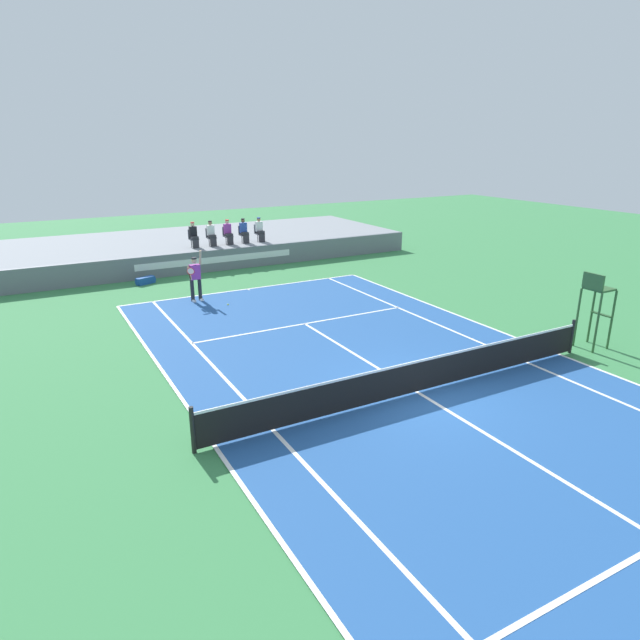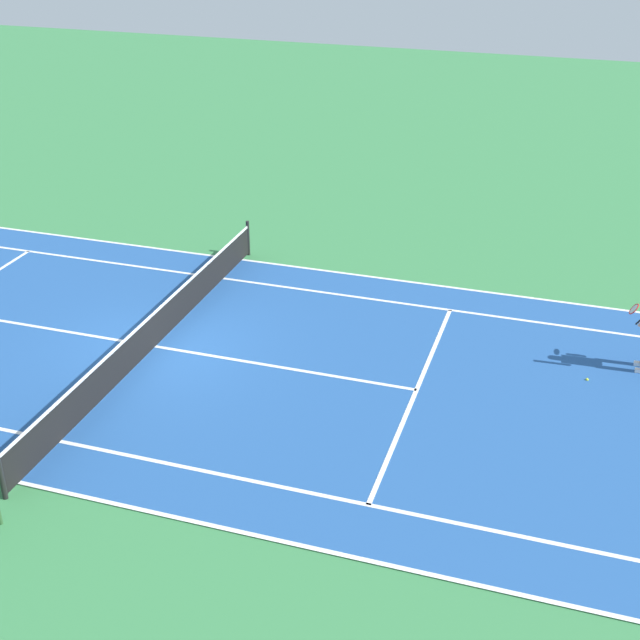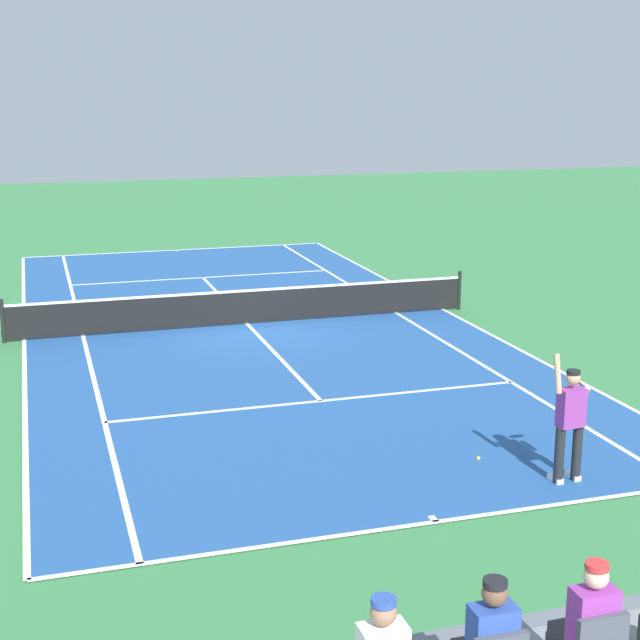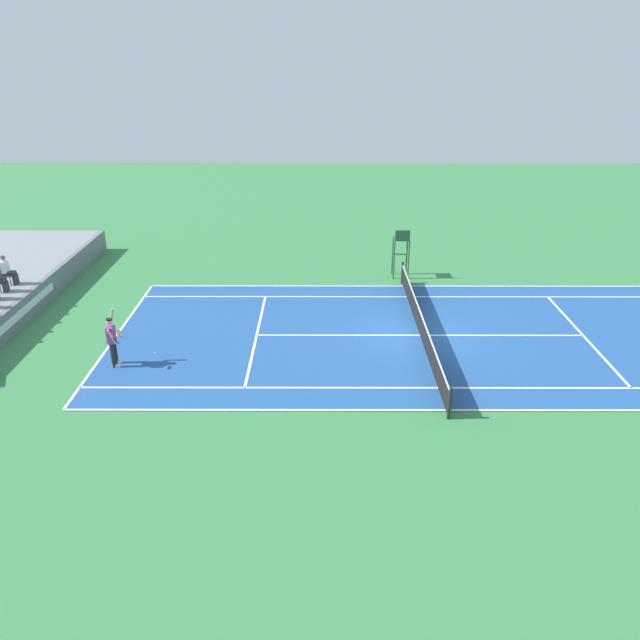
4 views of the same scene
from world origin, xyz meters
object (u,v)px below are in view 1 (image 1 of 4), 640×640
at_px(spectator_seated_3, 244,231).
at_px(umpire_chair, 596,301).
at_px(spectator_seated_1, 211,234).
at_px(spectator_seated_4, 260,230).
at_px(equipment_bag, 146,280).
at_px(tennis_ball, 228,305).
at_px(spectator_seated_2, 228,232).
at_px(spectator_seated_0, 194,235).
at_px(tennis_player, 195,278).

distance_m(spectator_seated_3, umpire_chair, 17.87).
height_order(spectator_seated_1, spectator_seated_3, same).
bearing_deg(spectator_seated_4, equipment_bag, -162.09).
relative_size(spectator_seated_1, spectator_seated_4, 1.00).
distance_m(spectator_seated_4, tennis_ball, 8.66).
height_order(umpire_chair, equipment_bag, umpire_chair).
bearing_deg(spectator_seated_2, umpire_chair, -71.54).
bearing_deg(equipment_bag, tennis_ball, -67.44).
relative_size(spectator_seated_4, equipment_bag, 1.33).
relative_size(spectator_seated_0, umpire_chair, 0.52).
height_order(spectator_seated_2, equipment_bag, spectator_seated_2).
xyz_separation_m(spectator_seated_2, tennis_player, (-3.61, -6.03, -0.69)).
bearing_deg(spectator_seated_0, spectator_seated_2, 0.00).
relative_size(spectator_seated_2, spectator_seated_3, 1.00).
xyz_separation_m(spectator_seated_1, spectator_seated_3, (1.79, 0.00, 0.00)).
height_order(spectator_seated_0, equipment_bag, spectator_seated_0).
bearing_deg(spectator_seated_4, spectator_seated_3, 180.00).
distance_m(spectator_seated_4, umpire_chair, 17.65).
bearing_deg(spectator_seated_2, spectator_seated_3, 0.00).
bearing_deg(equipment_bag, spectator_seated_3, 20.51).
distance_m(spectator_seated_0, spectator_seated_4, 3.60).
distance_m(spectator_seated_1, spectator_seated_2, 0.91).
bearing_deg(spectator_seated_4, spectator_seated_1, 180.00).
bearing_deg(tennis_ball, spectator_seated_4, 58.22).
height_order(spectator_seated_2, tennis_player, spectator_seated_2).
distance_m(spectator_seated_2, umpire_chair, 18.13).
xyz_separation_m(spectator_seated_1, spectator_seated_4, (2.68, 0.00, 0.00)).
xyz_separation_m(spectator_seated_0, spectator_seated_4, (3.60, 0.00, 0.00)).
distance_m(spectator_seated_1, spectator_seated_4, 2.68).
distance_m(spectator_seated_2, spectator_seated_4, 1.78).
bearing_deg(spectator_seated_1, equipment_bag, -151.41).
relative_size(tennis_ball, equipment_bag, 0.07).
xyz_separation_m(tennis_ball, umpire_chair, (8.44, -9.97, 1.52)).
relative_size(spectator_seated_2, tennis_player, 0.61).
relative_size(spectator_seated_1, spectator_seated_2, 1.00).
bearing_deg(spectator_seated_1, spectator_seated_0, 180.00).
xyz_separation_m(spectator_seated_0, equipment_bag, (-2.99, -2.13, -1.52)).
distance_m(spectator_seated_1, tennis_ball, 7.63).
xyz_separation_m(spectator_seated_1, equipment_bag, (-3.91, -2.13, -1.52)).
bearing_deg(spectator_seated_1, tennis_player, -114.10).
relative_size(tennis_ball, umpire_chair, 0.03).
distance_m(spectator_seated_0, umpire_chair, 18.79).
xyz_separation_m(spectator_seated_0, spectator_seated_2, (1.83, 0.00, 0.00)).
relative_size(spectator_seated_1, tennis_ball, 18.60).
height_order(spectator_seated_1, tennis_ball, spectator_seated_1).
bearing_deg(tennis_ball, umpire_chair, -49.76).
xyz_separation_m(tennis_player, umpire_chair, (9.35, -11.17, 0.56)).
xyz_separation_m(spectator_seated_0, spectator_seated_1, (0.92, 0.00, 0.00)).
height_order(spectator_seated_0, spectator_seated_1, same).
xyz_separation_m(spectator_seated_2, equipment_bag, (-4.82, -2.13, -1.52)).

